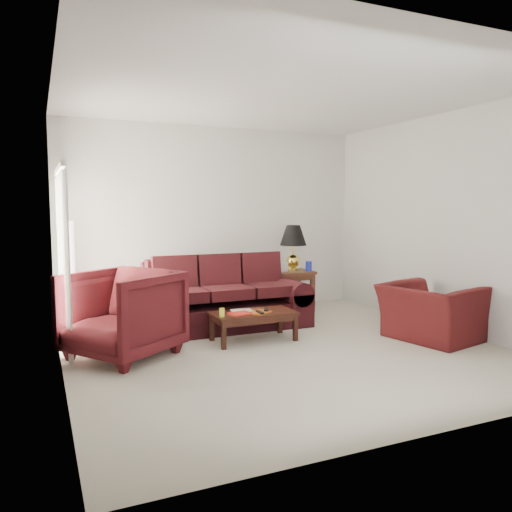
# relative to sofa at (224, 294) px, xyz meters

# --- Properties ---
(floor) EXTENTS (5.00, 5.00, 0.00)m
(floor) POSITION_rel_sofa_xyz_m (0.30, -1.27, -0.48)
(floor) COLOR beige
(floor) RESTS_ON ground
(blinds) EXTENTS (0.10, 2.00, 2.16)m
(blinds) POSITION_rel_sofa_xyz_m (-2.12, 0.03, 0.60)
(blinds) COLOR silver
(blinds) RESTS_ON ground
(sofa) EXTENTS (2.46, 1.24, 0.97)m
(sofa) POSITION_rel_sofa_xyz_m (0.00, 0.00, 0.00)
(sofa) COLOR black
(sofa) RESTS_ON ground
(throw_pillow) EXTENTS (0.41, 0.26, 0.39)m
(throw_pillow) POSITION_rel_sofa_xyz_m (-0.81, 0.79, 0.23)
(throw_pillow) COLOR black
(throw_pillow) RESTS_ON sofa
(end_table) EXTENTS (0.65, 0.65, 0.67)m
(end_table) POSITION_rel_sofa_xyz_m (1.44, 0.70, -0.15)
(end_table) COLOR #55381D
(end_table) RESTS_ON ground
(table_lamp) EXTENTS (0.57, 0.57, 0.74)m
(table_lamp) POSITION_rel_sofa_xyz_m (1.49, 0.75, 0.55)
(table_lamp) COLOR gold
(table_lamp) RESTS_ON end_table
(clock) EXTENTS (0.16, 0.09, 0.16)m
(clock) POSITION_rel_sofa_xyz_m (1.22, 0.59, 0.26)
(clock) COLOR white
(clock) RESTS_ON end_table
(blue_canister) EXTENTS (0.13, 0.13, 0.16)m
(blue_canister) POSITION_rel_sofa_xyz_m (1.65, 0.51, 0.26)
(blue_canister) COLOR #18209C
(blue_canister) RESTS_ON end_table
(picture_frame) EXTENTS (0.17, 0.20, 0.06)m
(picture_frame) POSITION_rel_sofa_xyz_m (1.27, 0.82, 0.27)
(picture_frame) COLOR white
(picture_frame) RESTS_ON end_table
(floor_lamp) EXTENTS (0.27, 0.27, 1.54)m
(floor_lamp) POSITION_rel_sofa_xyz_m (-2.02, 0.78, 0.28)
(floor_lamp) COLOR white
(floor_lamp) RESTS_ON ground
(armchair_left) EXTENTS (1.51, 1.51, 1.00)m
(armchair_left) POSITION_rel_sofa_xyz_m (-1.54, -0.83, 0.01)
(armchair_left) COLOR #400E12
(armchair_left) RESTS_ON ground
(armchair_right) EXTENTS (1.17, 1.28, 0.71)m
(armchair_right) POSITION_rel_sofa_xyz_m (2.21, -1.66, -0.13)
(armchair_right) COLOR #400E10
(armchair_right) RESTS_ON ground
(coffee_table) EXTENTS (1.17, 0.81, 0.37)m
(coffee_table) POSITION_rel_sofa_xyz_m (0.11, -0.79, -0.30)
(coffee_table) COLOR black
(coffee_table) RESTS_ON ground
(magazine_red) EXTENTS (0.30, 0.25, 0.02)m
(magazine_red) POSITION_rel_sofa_xyz_m (-0.10, -0.82, -0.11)
(magazine_red) COLOR #AF1C11
(magazine_red) RESTS_ON coffee_table
(magazine_white) EXTENTS (0.27, 0.22, 0.01)m
(magazine_white) POSITION_rel_sofa_xyz_m (-0.01, -0.68, -0.11)
(magazine_white) COLOR beige
(magazine_white) RESTS_ON coffee_table
(magazine_orange) EXTENTS (0.34, 0.32, 0.02)m
(magazine_orange) POSITION_rel_sofa_xyz_m (0.16, -0.86, -0.11)
(magazine_orange) COLOR #BA5615
(magazine_orange) RESTS_ON coffee_table
(remote_a) EXTENTS (0.06, 0.17, 0.02)m
(remote_a) POSITION_rel_sofa_xyz_m (0.13, -0.94, -0.08)
(remote_a) COLOR black
(remote_a) RESTS_ON coffee_table
(remote_b) EXTENTS (0.13, 0.20, 0.02)m
(remote_b) POSITION_rel_sofa_xyz_m (0.27, -0.81, -0.08)
(remote_b) COLOR black
(remote_b) RESTS_ON coffee_table
(yellow_glass) EXTENTS (0.07, 0.07, 0.11)m
(yellow_glass) POSITION_rel_sofa_xyz_m (-0.36, -0.89, -0.06)
(yellow_glass) COLOR yellow
(yellow_glass) RESTS_ON coffee_table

